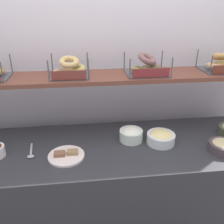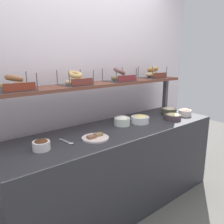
% 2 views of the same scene
% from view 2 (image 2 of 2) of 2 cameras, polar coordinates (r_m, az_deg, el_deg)
% --- Properties ---
extents(ground_plane, '(8.00, 8.00, 0.00)m').
position_cam_2_polar(ground_plane, '(2.68, 1.03, -21.71)').
color(ground_plane, '#595651').
extents(back_wall, '(3.53, 0.06, 2.40)m').
position_cam_2_polar(back_wall, '(2.65, -6.69, 5.94)').
color(back_wall, silver).
rests_on(back_wall, ground_plane).
extents(deli_counter, '(2.33, 0.70, 0.85)m').
position_cam_2_polar(deli_counter, '(2.46, 1.07, -13.60)').
color(deli_counter, '#2D2D33').
rests_on(deli_counter, ground_plane).
extents(shelf_riser_right, '(0.05, 0.05, 0.40)m').
position_cam_2_polar(shelf_riser_right, '(3.22, 12.94, 4.35)').
color(shelf_riser_right, '#4C4C51').
rests_on(shelf_riser_right, deli_counter).
extents(upper_shelf, '(2.29, 0.32, 0.03)m').
position_cam_2_polar(upper_shelf, '(2.41, -3.06, 6.82)').
color(upper_shelf, brown).
rests_on(upper_shelf, shelf_riser_left).
extents(bowl_egg_salad, '(0.20, 0.20, 0.09)m').
position_cam_2_polar(bowl_egg_salad, '(2.50, 6.86, -1.70)').
color(bowl_egg_salad, white).
rests_on(bowl_egg_salad, deli_counter).
extents(bowl_lox_spread, '(0.15, 0.15, 0.09)m').
position_cam_2_polar(bowl_lox_spread, '(2.91, 17.49, -0.03)').
color(bowl_lox_spread, silver).
rests_on(bowl_lox_spread, deli_counter).
extents(bowl_tuna_salad, '(0.19, 0.19, 0.09)m').
position_cam_2_polar(bowl_tuna_salad, '(2.93, 13.78, 0.32)').
color(bowl_tuna_salad, '#474B37').
rests_on(bowl_tuna_salad, deli_counter).
extents(bowl_cream_cheese, '(0.17, 0.17, 0.10)m').
position_cam_2_polar(bowl_cream_cheese, '(2.40, 2.49, -2.11)').
color(bowl_cream_cheese, white).
rests_on(bowl_cream_cheese, deli_counter).
extents(bowl_chocolate_spread, '(0.13, 0.13, 0.09)m').
position_cam_2_polar(bowl_chocolate_spread, '(1.86, -16.96, -7.67)').
color(bowl_chocolate_spread, white).
rests_on(bowl_chocolate_spread, deli_counter).
extents(bowl_hummus, '(0.18, 0.18, 0.08)m').
position_cam_2_polar(bowl_hummus, '(2.70, 14.68, -1.07)').
color(bowl_hummus, '#4B3C41').
rests_on(bowl_hummus, deli_counter).
extents(serving_plate_white, '(0.23, 0.23, 0.04)m').
position_cam_2_polar(serving_plate_white, '(2.03, -4.13, -6.28)').
color(serving_plate_white, white).
rests_on(serving_plate_white, deli_counter).
extents(serving_spoon_near_plate, '(0.05, 0.18, 0.01)m').
position_cam_2_polar(serving_spoon_near_plate, '(1.96, -10.74, -7.32)').
color(serving_spoon_near_plate, '#B7B7BC').
rests_on(serving_spoon_near_plate, deli_counter).
extents(bagel_basket_everything, '(0.29, 0.24, 0.14)m').
position_cam_2_polar(bagel_basket_everything, '(2.02, -22.82, 6.20)').
color(bagel_basket_everything, '#4C4C51').
rests_on(bagel_basket_everything, upper_shelf).
extents(bagel_basket_plain, '(0.29, 0.27, 0.14)m').
position_cam_2_polar(bagel_basket_plain, '(2.24, -9.00, 7.76)').
color(bagel_basket_plain, '#4C4C51').
rests_on(bagel_basket_plain, upper_shelf).
extents(bagel_basket_poppy, '(0.30, 0.26, 0.15)m').
position_cam_2_polar(bagel_basket_poppy, '(2.56, 1.84, 8.67)').
color(bagel_basket_poppy, '#4C4C51').
rests_on(bagel_basket_poppy, upper_shelf).
extents(bagel_basket_sesame, '(0.29, 0.26, 0.15)m').
position_cam_2_polar(bagel_basket_sesame, '(2.99, 9.89, 9.21)').
color(bagel_basket_sesame, '#4C4C51').
rests_on(bagel_basket_sesame, upper_shelf).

